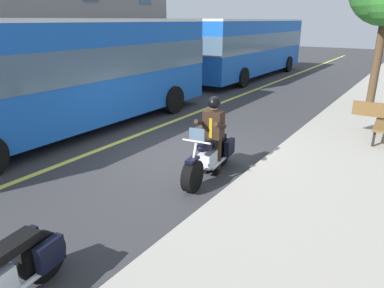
{
  "coord_description": "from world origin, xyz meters",
  "views": [
    {
      "loc": [
        6.84,
        4.87,
        3.27
      ],
      "look_at": [
        0.99,
        0.97,
        0.75
      ],
      "focal_mm": 32.62,
      "sensor_mm": 36.0,
      "label": 1
    }
  ],
  "objects_px": {
    "rider_main": "(213,128)",
    "bus_near": "(65,70)",
    "motorcycle_main": "(210,156)",
    "bus_far": "(249,45)"
  },
  "relations": [
    {
      "from": "rider_main",
      "to": "bus_near",
      "type": "xyz_separation_m",
      "value": [
        -0.2,
        -5.11,
        0.84
      ]
    },
    {
      "from": "motorcycle_main",
      "to": "bus_far",
      "type": "distance_m",
      "value": 14.42
    },
    {
      "from": "motorcycle_main",
      "to": "rider_main",
      "type": "bearing_deg",
      "value": -171.69
    },
    {
      "from": "bus_near",
      "to": "rider_main",
      "type": "bearing_deg",
      "value": 87.76
    },
    {
      "from": "motorcycle_main",
      "to": "bus_far",
      "type": "xyz_separation_m",
      "value": [
        -13.33,
        -5.31,
        1.42
      ]
    },
    {
      "from": "motorcycle_main",
      "to": "rider_main",
      "type": "height_order",
      "value": "rider_main"
    },
    {
      "from": "motorcycle_main",
      "to": "bus_far",
      "type": "bearing_deg",
      "value": -158.28
    },
    {
      "from": "motorcycle_main",
      "to": "bus_far",
      "type": "height_order",
      "value": "bus_far"
    },
    {
      "from": "rider_main",
      "to": "bus_far",
      "type": "height_order",
      "value": "bus_far"
    },
    {
      "from": "rider_main",
      "to": "bus_far",
      "type": "bearing_deg",
      "value": -158.1
    }
  ]
}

